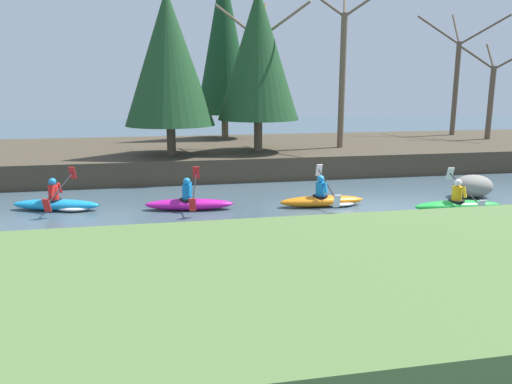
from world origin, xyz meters
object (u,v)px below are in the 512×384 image
object	(u,v)px
kayaker_middle	(325,200)
kayaker_trailing	(190,203)
kayaker_lead	(461,205)
boulder_midstream	(473,186)
kayaker_far_back	(60,204)

from	to	relation	value
kayaker_middle	kayaker_trailing	world-z (taller)	same
kayaker_lead	kayaker_middle	bearing A→B (deg)	164.29
kayaker_trailing	boulder_midstream	xyz separation A→B (m)	(9.66, -0.13, 0.16)
kayaker_lead	kayaker_far_back	xyz separation A→B (m)	(-12.04, 2.55, 0.00)
kayaker_trailing	kayaker_far_back	xyz separation A→B (m)	(-3.93, 0.72, -0.02)
kayaker_lead	kayaker_trailing	size ratio (longest dim) A/B	1.00
kayaker_middle	kayaker_trailing	distance (m)	4.27
boulder_midstream	kayaker_middle	bearing A→B (deg)	-177.28
kayaker_middle	boulder_midstream	xyz separation A→B (m)	(5.40, 0.26, 0.19)
kayaker_middle	boulder_midstream	distance (m)	5.41
kayaker_lead	kayaker_far_back	size ratio (longest dim) A/B	1.00
kayaker_lead	kayaker_middle	xyz separation A→B (m)	(-3.86, 1.45, 0.00)
kayaker_middle	kayaker_lead	bearing A→B (deg)	-18.95
boulder_midstream	kayaker_far_back	bearing A→B (deg)	176.42
kayaker_far_back	kayaker_middle	bearing A→B (deg)	6.91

